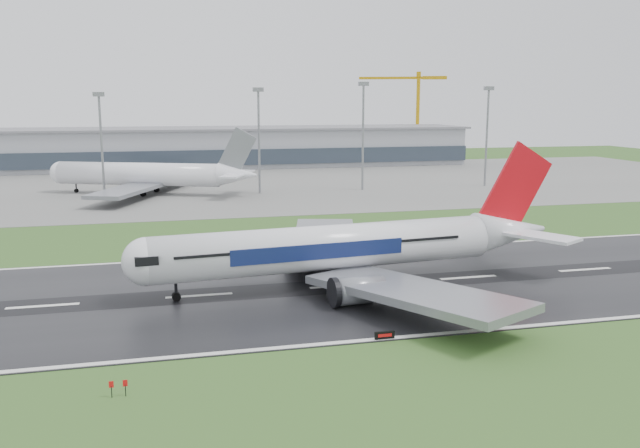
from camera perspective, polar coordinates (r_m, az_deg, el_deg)
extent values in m
plane|color=#2D521E|center=(92.33, -10.37, -6.14)|extent=(520.00, 520.00, 0.00)
cube|color=black|center=(92.32, -10.37, -6.11)|extent=(400.00, 45.00, 0.10)
cube|color=slate|center=(215.07, -12.39, 3.29)|extent=(400.00, 130.00, 0.08)
cube|color=gray|center=(274.10, -12.77, 6.35)|extent=(240.00, 36.00, 15.00)
cylinder|color=gray|center=(189.43, -18.28, 6.22)|extent=(0.64, 0.64, 27.47)
cylinder|color=gray|center=(190.85, -5.27, 6.94)|extent=(0.64, 0.64, 28.86)
cylinder|color=gray|center=(197.72, 3.72, 7.34)|extent=(0.64, 0.64, 30.64)
cylinder|color=gray|center=(213.19, 14.16, 7.13)|extent=(0.64, 0.64, 29.54)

